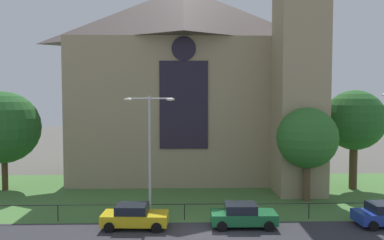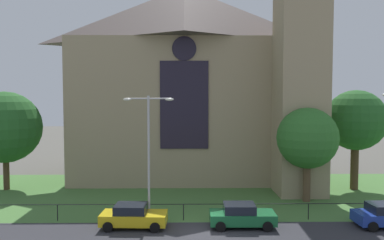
# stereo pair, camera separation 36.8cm
# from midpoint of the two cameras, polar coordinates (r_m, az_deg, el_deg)

# --- Properties ---
(ground) EXTENTS (160.00, 160.00, 0.00)m
(ground) POSITION_cam_midpoint_polar(r_m,az_deg,el_deg) (33.89, 0.35, -10.90)
(ground) COLOR #56544C
(grass_verge) EXTENTS (120.00, 20.00, 0.01)m
(grass_verge) POSITION_cam_midpoint_polar(r_m,az_deg,el_deg) (31.96, 0.47, -11.77)
(grass_verge) COLOR #477538
(grass_verge) RESTS_ON ground
(church_building) EXTENTS (23.20, 16.20, 26.00)m
(church_building) POSITION_cam_midpoint_polar(r_m,az_deg,el_deg) (39.90, -0.44, 6.11)
(church_building) COLOR tan
(church_building) RESTS_ON ground
(iron_railing) EXTENTS (34.30, 0.07, 1.13)m
(iron_railing) POSITION_cam_midpoint_polar(r_m,az_deg,el_deg) (26.38, -1.55, -12.83)
(iron_railing) COLOR black
(iron_railing) RESTS_ON ground
(tree_left_far) EXTENTS (6.46, 6.46, 8.93)m
(tree_left_far) POSITION_cam_midpoint_polar(r_m,az_deg,el_deg) (38.01, -26.80, -1.01)
(tree_left_far) COLOR #4C3823
(tree_left_far) RESTS_ON ground
(tree_right_near) EXTENTS (4.89, 4.89, 7.58)m
(tree_right_near) POSITION_cam_midpoint_polar(r_m,az_deg,el_deg) (31.67, 16.65, -2.66)
(tree_right_near) COLOR brown
(tree_right_near) RESTS_ON ground
(tree_right_far) EXTENTS (5.46, 5.46, 9.07)m
(tree_right_far) POSITION_cam_midpoint_polar(r_m,az_deg,el_deg) (37.37, 23.02, -0.08)
(tree_right_far) COLOR #4C3823
(tree_right_far) RESTS_ON ground
(streetlamp_near) EXTENTS (3.37, 0.26, 8.49)m
(streetlamp_near) POSITION_cam_midpoint_polar(r_m,az_deg,el_deg) (25.52, -6.82, -3.32)
(streetlamp_near) COLOR #B2B2B7
(streetlamp_near) RESTS_ON ground
(parked_car_yellow) EXTENTS (4.28, 2.19, 1.51)m
(parked_car_yellow) POSITION_cam_midpoint_polar(r_m,az_deg,el_deg) (25.30, -9.10, -14.14)
(parked_car_yellow) COLOR gold
(parked_car_yellow) RESTS_ON ground
(parked_car_green) EXTENTS (4.22, 2.07, 1.51)m
(parked_car_green) POSITION_cam_midpoint_polar(r_m,az_deg,el_deg) (25.38, 7.24, -14.07)
(parked_car_green) COLOR #196033
(parked_car_green) RESTS_ON ground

